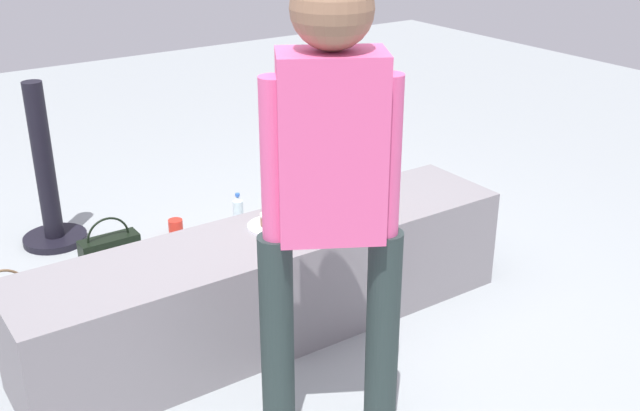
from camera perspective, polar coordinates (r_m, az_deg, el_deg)
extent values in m
plane|color=#959C9F|center=(3.66, -3.37, -9.21)|extent=(12.00, 12.00, 0.00)
cube|color=gray|center=(3.53, -3.47, -5.75)|extent=(2.34, 0.51, 0.51)
cylinder|color=#2A274B|center=(3.41, -0.50, -1.27)|extent=(0.09, 0.25, 0.08)
cylinder|color=#2A274B|center=(3.47, 1.13, -0.87)|extent=(0.09, 0.25, 0.08)
cube|color=#EA4B3E|center=(3.47, -0.61, 1.73)|extent=(0.22, 0.15, 0.28)
sphere|color=#8C664C|center=(3.39, -0.63, 5.23)|extent=(0.16, 0.16, 0.16)
cylinder|color=#8C664C|center=(3.42, -2.28, 1.29)|extent=(0.05, 0.05, 0.21)
cylinder|color=#8C664C|center=(3.53, 1.01, 2.01)|extent=(0.05, 0.05, 0.21)
cylinder|color=#263432|center=(2.87, 4.68, -9.53)|extent=(0.12, 0.12, 0.83)
cylinder|color=#263432|center=(2.83, -3.22, -9.92)|extent=(0.12, 0.12, 0.83)
cube|color=#E5548F|center=(2.52, 0.85, 4.35)|extent=(0.41, 0.36, 0.64)
sphere|color=#8C664C|center=(2.41, 0.91, 14.53)|extent=(0.26, 0.26, 0.26)
cylinder|color=#E5548F|center=(2.56, 4.97, 3.21)|extent=(0.10, 0.10, 0.60)
cylinder|color=#E5548F|center=(2.53, -3.36, 2.97)|extent=(0.10, 0.10, 0.60)
cylinder|color=white|center=(3.46, -3.64, -1.52)|extent=(0.22, 0.22, 0.01)
cylinder|color=#8F5C4B|center=(3.45, -3.65, -1.10)|extent=(0.10, 0.10, 0.04)
cylinder|color=silver|center=(3.44, -3.66, -0.69)|extent=(0.10, 0.10, 0.01)
cube|color=silver|center=(3.48, -2.71, -1.21)|extent=(0.11, 0.04, 0.00)
cube|color=#59C6B2|center=(3.89, -7.08, -4.71)|extent=(0.24, 0.09, 0.29)
torus|color=white|center=(3.81, -7.90, -2.99)|extent=(0.10, 0.01, 0.10)
torus|color=white|center=(3.85, -6.48, -2.60)|extent=(0.10, 0.01, 0.10)
cylinder|color=black|center=(4.72, -19.13, -2.34)|extent=(0.36, 0.36, 0.04)
cylinder|color=black|center=(4.55, -19.91, 3.08)|extent=(0.11, 0.11, 0.91)
cylinder|color=silver|center=(4.64, -6.11, -0.65)|extent=(0.06, 0.06, 0.17)
cone|color=silver|center=(4.60, -6.17, 0.52)|extent=(0.06, 0.06, 0.03)
cylinder|color=blue|center=(4.59, -6.18, 0.80)|extent=(0.03, 0.03, 0.02)
cylinder|color=red|center=(4.59, -10.70, -1.66)|extent=(0.08, 0.08, 0.11)
cube|color=white|center=(4.57, 1.24, -1.24)|extent=(0.37, 0.36, 0.12)
cube|color=black|center=(4.27, -15.36, -3.50)|extent=(0.31, 0.11, 0.20)
torus|color=black|center=(4.23, -15.50, -2.31)|extent=(0.23, 0.01, 0.23)
cube|color=brown|center=(3.85, -22.35, -7.42)|extent=(0.30, 0.13, 0.22)
torus|color=brown|center=(3.79, -22.61, -5.96)|extent=(0.22, 0.01, 0.22)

